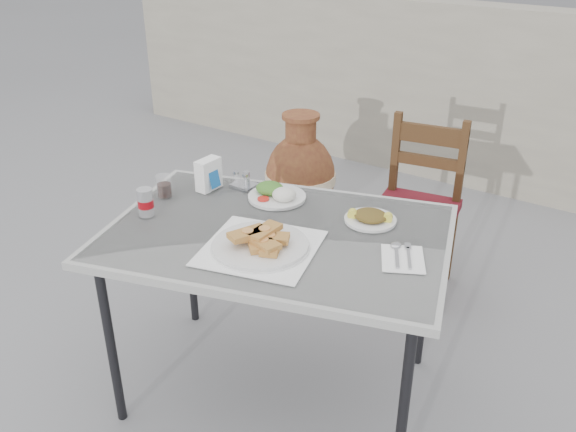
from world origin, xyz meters
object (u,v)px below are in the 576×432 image
Objects in this scene: salad_rice_plate at (276,193)px; condiment_caddy at (243,182)px; cafe_table at (277,243)px; cola_glass at (164,187)px; chair at (417,206)px; salad_chopped_plate at (370,217)px; terracotta_urn at (300,178)px; pide_plate at (260,240)px; napkin_holder at (209,174)px; soda_can at (146,202)px.

condiment_caddy reaches higher than salad_rice_plate.
cola_glass is (-0.53, -0.01, 0.09)m from cafe_table.
chair is at bearing 70.97° from salad_rice_plate.
cola_glass is (-0.77, -0.26, 0.02)m from salad_chopped_plate.
pide_plate is at bearing -62.36° from terracotta_urn.
cola_glass is at bearing -122.20° from napkin_holder.
salad_rice_plate is 0.17m from condiment_caddy.
salad_rice_plate is at bearing -4.37° from condiment_caddy.
cafe_table is 3.09× the size of pide_plate.
cafe_table is at bearing -16.08° from napkin_holder.
soda_can is at bearing -109.57° from condiment_caddy.
pide_plate is 0.62× the size of terracotta_urn.
cafe_table is at bearing 20.09° from soda_can.
chair is at bearing -12.93° from terracotta_urn.
chair is (0.45, 0.79, -0.31)m from condiment_caddy.
salad_chopped_plate is 1.81× the size of soda_can.
cola_glass is at bearing -131.22° from chair.
cola_glass is at bearing -83.25° from terracotta_urn.
salad_rice_plate is 0.90m from chair.
cafe_table is at bearing -54.85° from salad_rice_plate.
terracotta_urn is at bearing 96.75° from cola_glass.
cafe_table is 1.92× the size of terracotta_urn.
napkin_holder is 1.32× the size of condiment_caddy.
condiment_caddy is (-0.57, -0.02, 0.01)m from salad_chopped_plate.
salad_chopped_plate is 0.26× the size of terracotta_urn.
cola_glass is at bearing -148.70° from salad_rice_plate.
condiment_caddy is 0.11× the size of chair.
terracotta_urn is (-0.21, 1.37, -0.45)m from soda_can.
salad_rice_plate is 1.79× the size of napkin_holder.
terracotta_urn is (-0.80, 0.18, -0.11)m from chair.
soda_can reaches higher than terracotta_urn.
salad_chopped_plate reaches higher than terracotta_urn.
chair is (0.10, 1.15, -0.32)m from pide_plate.
salad_chopped_plate is at bearing 30.48° from soda_can.
chair is at bearing 57.64° from cola_glass.
salad_rice_plate is 0.50m from soda_can.
cafe_table is 0.16m from pide_plate.
salad_chopped_plate is at bearing 10.95° from napkin_holder.
terracotta_urn is (-0.24, 1.06, -0.46)m from napkin_holder.
cafe_table is 6.06× the size of salad_rice_plate.
salad_chopped_plate is at bearing 4.37° from salad_rice_plate.
pide_plate is at bearing -103.69° from chair.
chair is (0.59, 1.19, -0.34)m from soda_can.
cola_glass reaches higher than cafe_table.
cola_glass reaches higher than salad_rice_plate.
napkin_holder is (-0.46, 0.27, 0.03)m from pide_plate.
pide_plate is 1.96× the size of salad_rice_plate.
cola_glass is 0.32m from condiment_caddy.
cafe_table is 1.42m from terracotta_urn.
salad_chopped_plate is 1.97× the size of condiment_caddy.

